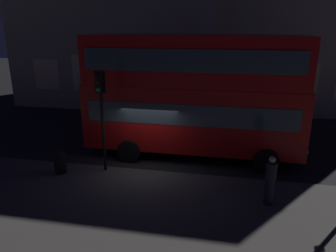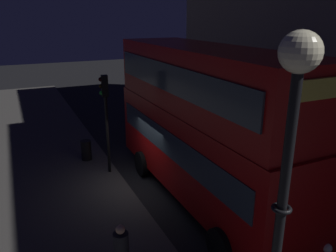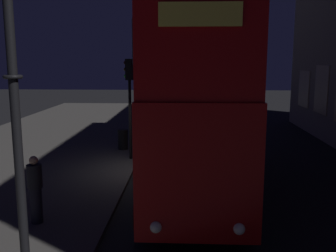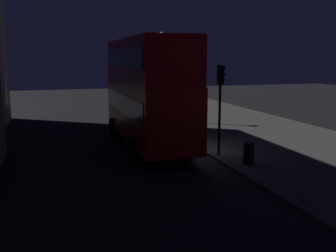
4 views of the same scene
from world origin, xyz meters
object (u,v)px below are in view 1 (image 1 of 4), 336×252
(double_decker_bus, at_px, (193,91))
(traffic_light_near_kerb, at_px, (101,101))
(litter_bin, at_px, (60,162))
(pedestrian, at_px, (270,180))

(double_decker_bus, xyz_separation_m, traffic_light_near_kerb, (-3.32, -2.57, -0.01))
(traffic_light_near_kerb, relative_size, litter_bin, 4.48)
(pedestrian, bearing_deg, litter_bin, -107.86)
(pedestrian, distance_m, litter_bin, 8.17)
(double_decker_bus, height_order, traffic_light_near_kerb, double_decker_bus)
(double_decker_bus, height_order, pedestrian, double_decker_bus)
(double_decker_bus, bearing_deg, traffic_light_near_kerb, -142.27)
(pedestrian, height_order, litter_bin, pedestrian)
(traffic_light_near_kerb, bearing_deg, litter_bin, -151.24)
(litter_bin, bearing_deg, traffic_light_near_kerb, 19.26)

